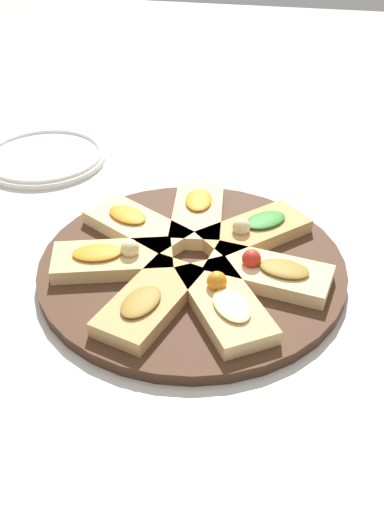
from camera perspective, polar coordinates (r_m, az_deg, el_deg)
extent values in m
plane|color=beige|center=(0.83, 0.00, -1.48)|extent=(3.00, 3.00, 0.00)
cylinder|color=#422819|center=(0.82, 0.00, -1.02)|extent=(0.42, 0.42, 0.02)
cube|color=#DBB775|center=(0.73, 3.10, -4.56)|extent=(0.15, 0.17, 0.02)
ellipsoid|color=beige|center=(0.71, 3.79, -4.71)|extent=(0.07, 0.08, 0.01)
sphere|color=orange|center=(0.74, 2.38, -2.41)|extent=(0.03, 0.03, 0.03)
cube|color=#E5C689|center=(0.79, 7.29, -1.66)|extent=(0.17, 0.10, 0.02)
ellipsoid|color=olive|center=(0.77, 8.78, -1.21)|extent=(0.07, 0.05, 0.01)
sphere|color=red|center=(0.78, 5.68, -0.26)|extent=(0.03, 0.03, 0.03)
cube|color=tan|center=(0.86, 5.93, 2.30)|extent=(0.16, 0.16, 0.02)
ellipsoid|color=#2D7A28|center=(0.87, 7.02, 3.43)|extent=(0.07, 0.07, 0.01)
sphere|color=beige|center=(0.84, 4.72, 2.79)|extent=(0.03, 0.03, 0.03)
cube|color=#E5C689|center=(0.90, 0.54, 3.99)|extent=(0.09, 0.17, 0.02)
ellipsoid|color=orange|center=(0.91, 0.64, 5.37)|extent=(0.05, 0.07, 0.01)
cube|color=#E5C689|center=(0.87, -5.23, 2.75)|extent=(0.17, 0.14, 0.02)
ellipsoid|color=orange|center=(0.88, -6.18, 3.96)|extent=(0.08, 0.07, 0.01)
cube|color=#DBB775|center=(0.81, -7.56, -0.37)|extent=(0.17, 0.11, 0.02)
ellipsoid|color=orange|center=(0.80, -9.05, 0.32)|extent=(0.07, 0.06, 0.01)
sphere|color=beige|center=(0.80, -5.94, 0.72)|extent=(0.03, 0.03, 0.03)
cube|color=tan|center=(0.74, -4.00, -4.27)|extent=(0.12, 0.17, 0.02)
ellipsoid|color=olive|center=(0.72, -4.89, -4.36)|extent=(0.06, 0.07, 0.01)
cylinder|color=white|center=(1.14, -13.87, 9.02)|extent=(0.22, 0.22, 0.01)
torus|color=white|center=(1.14, -13.92, 9.34)|extent=(0.21, 0.21, 0.01)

